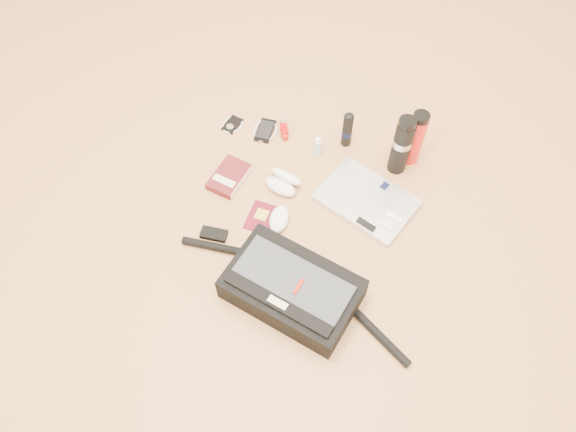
{
  "coord_description": "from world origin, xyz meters",
  "views": [
    {
      "loc": [
        0.25,
        -1.05,
        1.86
      ],
      "look_at": [
        -0.04,
        0.03,
        0.06
      ],
      "focal_mm": 35.0,
      "sensor_mm": 36.0,
      "label": 1
    }
  ],
  "objects_px": {
    "messenger_bag": "(291,288)",
    "book": "(229,177)",
    "thermos_red": "(415,138)",
    "laptop": "(367,200)",
    "thermos_black": "(402,145)"
  },
  "relations": [
    {
      "from": "thermos_black",
      "to": "thermos_red",
      "type": "xyz_separation_m",
      "value": [
        0.05,
        0.06,
        -0.01
      ]
    },
    {
      "from": "messenger_bag",
      "to": "laptop",
      "type": "xyz_separation_m",
      "value": [
        0.18,
        0.47,
        -0.05
      ]
    },
    {
      "from": "laptop",
      "to": "thermos_black",
      "type": "bearing_deg",
      "value": 90.61
    },
    {
      "from": "laptop",
      "to": "thermos_red",
      "type": "relative_size",
      "value": 1.62
    },
    {
      "from": "laptop",
      "to": "thermos_black",
      "type": "distance_m",
      "value": 0.26
    },
    {
      "from": "laptop",
      "to": "thermos_red",
      "type": "height_order",
      "value": "thermos_red"
    },
    {
      "from": "messenger_bag",
      "to": "thermos_red",
      "type": "relative_size",
      "value": 3.41
    },
    {
      "from": "thermos_black",
      "to": "messenger_bag",
      "type": "bearing_deg",
      "value": -111.85
    },
    {
      "from": "book",
      "to": "thermos_black",
      "type": "distance_m",
      "value": 0.7
    },
    {
      "from": "messenger_bag",
      "to": "laptop",
      "type": "distance_m",
      "value": 0.5
    },
    {
      "from": "book",
      "to": "thermos_red",
      "type": "distance_m",
      "value": 0.76
    },
    {
      "from": "messenger_bag",
      "to": "book",
      "type": "height_order",
      "value": "messenger_bag"
    },
    {
      "from": "thermos_red",
      "to": "thermos_black",
      "type": "bearing_deg",
      "value": -127.3
    },
    {
      "from": "book",
      "to": "thermos_black",
      "type": "height_order",
      "value": "thermos_black"
    },
    {
      "from": "laptop",
      "to": "book",
      "type": "xyz_separation_m",
      "value": [
        -0.56,
        -0.04,
        0.0
      ]
    }
  ]
}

